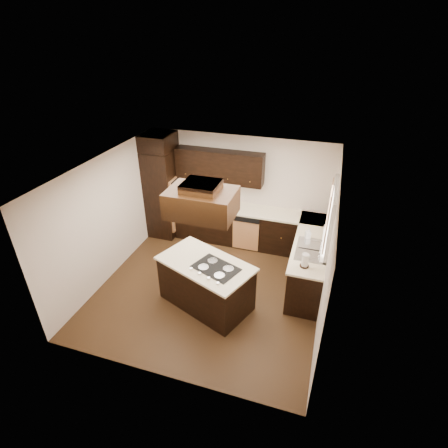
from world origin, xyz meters
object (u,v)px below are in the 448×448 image
at_px(spice_rack, 206,199).
at_px(island, 206,284).
at_px(range_hood, 202,203).
at_px(oven_column, 163,193).

bearing_deg(spice_rack, island, -73.12).
height_order(island, spice_rack, spice_rack).
bearing_deg(range_hood, spice_rack, 109.08).
bearing_deg(range_hood, oven_column, 129.74).
bearing_deg(island, spice_rack, 131.58).
distance_m(range_hood, spice_rack, 2.61).
relative_size(range_hood, spice_rack, 2.87).
xyz_separation_m(island, spice_rack, (-0.76, 2.11, 0.63)).
xyz_separation_m(range_hood, spice_rack, (-0.78, 2.24, -1.09)).
bearing_deg(spice_rack, oven_column, 176.49).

